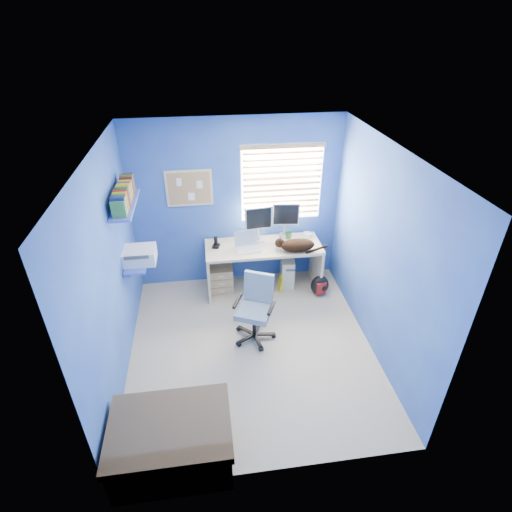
{
  "coord_description": "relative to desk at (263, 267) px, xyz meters",
  "views": [
    {
      "loc": [
        -0.46,
        -3.67,
        3.62
      ],
      "look_at": [
        0.15,
        0.65,
        0.95
      ],
      "focal_mm": 28.0,
      "sensor_mm": 36.0,
      "label": 1
    }
  ],
  "objects": [
    {
      "name": "window_blinds",
      "position": [
        0.31,
        0.31,
        1.18
      ],
      "size": [
        1.15,
        0.05,
        1.1
      ],
      "color": "white",
      "rests_on": "ground"
    },
    {
      "name": "ceiling",
      "position": [
        -0.34,
        -1.26,
        2.13
      ],
      "size": [
        3.0,
        3.2,
        0.0
      ],
      "primitive_type": "cube",
      "color": "white",
      "rests_on": "wall_back"
    },
    {
      "name": "desk",
      "position": [
        0.0,
        0.0,
        0.0
      ],
      "size": [
        1.67,
        0.65,
        0.74
      ],
      "primitive_type": "cube",
      "color": "#D0B88D",
      "rests_on": "floor"
    },
    {
      "name": "laptop",
      "position": [
        -0.24,
        -0.08,
        0.48
      ],
      "size": [
        0.36,
        0.3,
        0.22
      ],
      "primitive_type": "cube",
      "rotation": [
        0.0,
        0.0,
        0.12
      ],
      "color": "silver",
      "rests_on": "desk"
    },
    {
      "name": "corkboard",
      "position": [
        -0.99,
        0.33,
        1.18
      ],
      "size": [
        0.64,
        0.02,
        0.52
      ],
      "color": "#D0B88D",
      "rests_on": "ground"
    },
    {
      "name": "yellow_book",
      "position": [
        0.25,
        -0.09,
        -0.25
      ],
      "size": [
        0.03,
        0.17,
        0.24
      ],
      "primitive_type": "cube",
      "color": "yellow",
      "rests_on": "floor"
    },
    {
      "name": "bed_corner",
      "position": [
        -1.25,
        -2.61,
        -0.12
      ],
      "size": [
        1.05,
        0.75,
        0.51
      ],
      "primitive_type": "cube",
      "color": "#463727",
      "rests_on": "floor"
    },
    {
      "name": "wall_right",
      "position": [
        1.16,
        -1.26,
        0.88
      ],
      "size": [
        0.01,
        3.2,
        2.5
      ],
      "primitive_type": "cube",
      "color": "#2C42A8",
      "rests_on": "ground"
    },
    {
      "name": "wall_front",
      "position": [
        -0.34,
        -2.86,
        0.88
      ],
      "size": [
        3.0,
        0.01,
        2.5
      ],
      "primitive_type": "cube",
      "color": "#2C42A8",
      "rests_on": "ground"
    },
    {
      "name": "phone",
      "position": [
        -0.68,
        0.06,
        0.45
      ],
      "size": [
        0.12,
        0.13,
        0.17
      ],
      "primitive_type": "cube",
      "rotation": [
        0.0,
        0.0,
        -0.32
      ],
      "color": "black",
      "rests_on": "desk"
    },
    {
      "name": "tower_pc",
      "position": [
        0.39,
        0.11,
        -0.14
      ],
      "size": [
        0.24,
        0.46,
        0.45
      ],
      "primitive_type": "cube",
      "rotation": [
        0.0,
        0.0,
        -0.13
      ],
      "color": "beige",
      "rests_on": "floor"
    },
    {
      "name": "wall_shelves",
      "position": [
        -1.7,
        -0.51,
        1.06
      ],
      "size": [
        0.42,
        0.9,
        1.05
      ],
      "color": "#4656C0",
      "rests_on": "ground"
    },
    {
      "name": "floor",
      "position": [
        -0.34,
        -1.26,
        -0.37
      ],
      "size": [
        3.0,
        3.2,
        0.0
      ],
      "primitive_type": "cube",
      "color": "#BBAA93",
      "rests_on": "ground"
    },
    {
      "name": "monitor_left",
      "position": [
        -0.05,
        0.17,
        0.64
      ],
      "size": [
        0.41,
        0.16,
        0.54
      ],
      "primitive_type": "cube",
      "rotation": [
        0.0,
        0.0,
        0.11
      ],
      "color": "silver",
      "rests_on": "desk"
    },
    {
      "name": "cat",
      "position": [
        0.46,
        -0.2,
        0.46
      ],
      "size": [
        0.54,
        0.38,
        0.17
      ],
      "primitive_type": "ellipsoid",
      "rotation": [
        0.0,
        0.0,
        -0.3
      ],
      "color": "black",
      "rests_on": "desk"
    },
    {
      "name": "office_chair",
      "position": [
        -0.26,
        -1.04,
        -0.04
      ],
      "size": [
        0.67,
        0.67,
        0.87
      ],
      "color": "black",
      "rests_on": "floor"
    },
    {
      "name": "backpack",
      "position": [
        0.81,
        -0.28,
        -0.21
      ],
      "size": [
        0.31,
        0.26,
        0.32
      ],
      "primitive_type": "ellipsoid",
      "rotation": [
        0.0,
        0.0,
        0.24
      ],
      "color": "black",
      "rests_on": "floor"
    },
    {
      "name": "monitor_right",
      "position": [
        0.36,
        0.25,
        0.64
      ],
      "size": [
        0.41,
        0.17,
        0.54
      ],
      "primitive_type": "cube",
      "rotation": [
        0.0,
        0.0,
        -0.12
      ],
      "color": "silver",
      "rests_on": "desk"
    },
    {
      "name": "wall_left",
      "position": [
        -1.84,
        -1.26,
        0.88
      ],
      "size": [
        0.01,
        3.2,
        2.5
      ],
      "primitive_type": "cube",
      "color": "#2C42A8",
      "rests_on": "ground"
    },
    {
      "name": "cd_spindle",
      "position": [
        0.69,
        0.17,
        0.41
      ],
      "size": [
        0.13,
        0.13,
        0.07
      ],
      "primitive_type": "cylinder",
      "color": "silver",
      "rests_on": "desk"
    },
    {
      "name": "wall_back",
      "position": [
        -0.34,
        0.34,
        0.88
      ],
      "size": [
        3.0,
        0.01,
        2.5
      ],
      "primitive_type": "cube",
      "color": "#2C42A8",
      "rests_on": "ground"
    },
    {
      "name": "drawer_boxes",
      "position": [
        -0.64,
        0.03,
        -0.17
      ],
      "size": [
        0.35,
        0.28,
        0.41
      ],
      "primitive_type": "cube",
      "color": "tan",
      "rests_on": "floor"
    },
    {
      "name": "mug",
      "position": [
        0.4,
        0.17,
        0.42
      ],
      "size": [
        0.1,
        0.09,
        0.1
      ],
      "primitive_type": "imported",
      "color": "#357733",
      "rests_on": "desk"
    }
  ]
}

